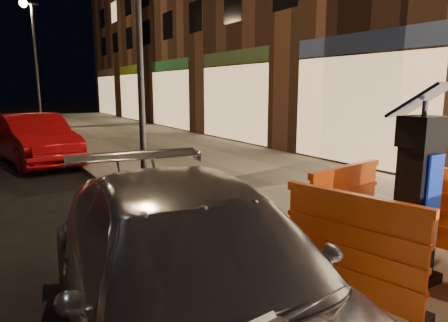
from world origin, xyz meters
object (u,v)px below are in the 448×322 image
parking_kiosk (417,192)px  barrier_kerbside (351,251)px  car_red (37,163)px  barrier_back (344,209)px

parking_kiosk → barrier_kerbside: bearing=167.8°
car_red → barrier_back: bearing=-82.7°
parking_kiosk → car_red: parking_kiosk is taller
barrier_back → barrier_kerbside: size_ratio=1.00×
barrier_kerbside → car_red: barrier_kerbside is taller
barrier_back → car_red: size_ratio=0.32×
parking_kiosk → barrier_back: (0.00, 0.95, -0.44)m
barrier_back → barrier_kerbside: 1.34m
parking_kiosk → car_red: size_ratio=0.45×
barrier_back → barrier_kerbside: bearing=-144.2°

